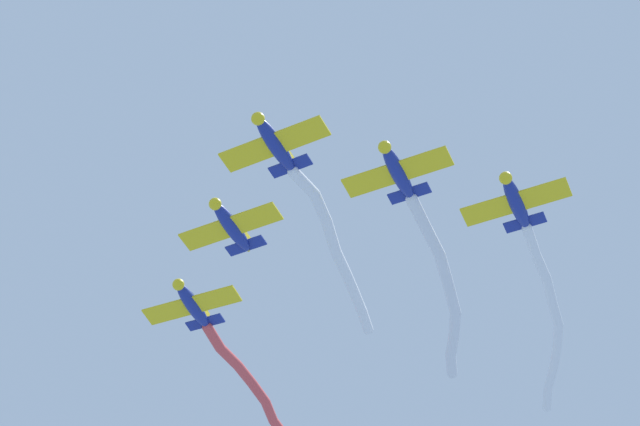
{
  "coord_description": "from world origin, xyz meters",
  "views": [
    {
      "loc": [
        -20.74,
        -47.28,
        5.94
      ],
      "look_at": [
        -1.01,
        0.87,
        60.64
      ],
      "focal_mm": 67.42,
      "sensor_mm": 36.0,
      "label": 1
    }
  ],
  "objects_px": {
    "airplane_trail": "(192,304)",
    "airplane_lead": "(275,143)",
    "airplane_left_wing": "(397,171)",
    "airplane_right_wing": "(231,226)",
    "airplane_slot": "(516,201)"
  },
  "relations": [
    {
      "from": "airplane_trail",
      "to": "airplane_slot",
      "type": "bearing_deg",
      "value": 86.07
    },
    {
      "from": "airplane_lead",
      "to": "airplane_right_wing",
      "type": "bearing_deg",
      "value": -131.29
    },
    {
      "from": "airplane_trail",
      "to": "airplane_lead",
      "type": "bearing_deg",
      "value": 44.05
    },
    {
      "from": "airplane_left_wing",
      "to": "airplane_right_wing",
      "type": "relative_size",
      "value": 0.99
    },
    {
      "from": "airplane_right_wing",
      "to": "airplane_left_wing",
      "type": "bearing_deg",
      "value": 89.72
    },
    {
      "from": "airplane_left_wing",
      "to": "airplane_right_wing",
      "type": "bearing_deg",
      "value": -91.56
    },
    {
      "from": "airplane_left_wing",
      "to": "airplane_right_wing",
      "type": "distance_m",
      "value": 11.53
    },
    {
      "from": "airplane_lead",
      "to": "airplane_left_wing",
      "type": "bearing_deg",
      "value": 132.67
    },
    {
      "from": "airplane_lead",
      "to": "airplane_slot",
      "type": "height_order",
      "value": "airplane_lead"
    },
    {
      "from": "airplane_right_wing",
      "to": "airplane_slot",
      "type": "bearing_deg",
      "value": 106.41
    },
    {
      "from": "airplane_slot",
      "to": "airplane_right_wing",
      "type": "bearing_deg",
      "value": -75.5
    },
    {
      "from": "airplane_right_wing",
      "to": "airplane_slot",
      "type": "distance_m",
      "value": 18.06
    },
    {
      "from": "airplane_lead",
      "to": "airplane_right_wing",
      "type": "relative_size",
      "value": 1.01
    },
    {
      "from": "airplane_trail",
      "to": "airplane_left_wing",
      "type": "bearing_deg",
      "value": 69.36
    },
    {
      "from": "airplane_left_wing",
      "to": "airplane_slot",
      "type": "distance_m",
      "value": 7.76
    }
  ]
}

